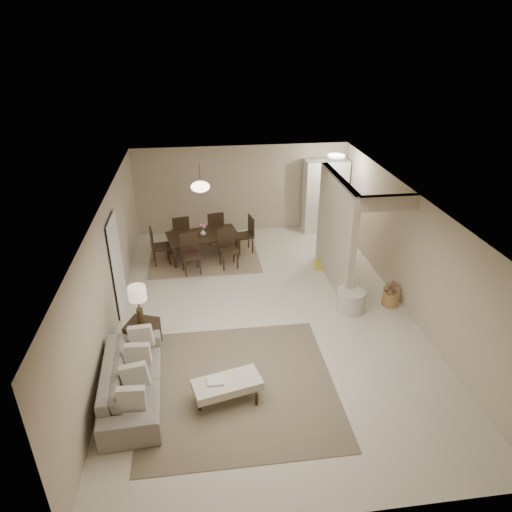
{
  "coord_description": "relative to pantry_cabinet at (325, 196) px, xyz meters",
  "views": [
    {
      "loc": [
        -1.22,
        -7.92,
        5.38
      ],
      "look_at": [
        -0.1,
        0.63,
        1.05
      ],
      "focal_mm": 32.0,
      "sensor_mm": 36.0,
      "label": 1
    }
  ],
  "objects": [
    {
      "name": "wicker_basket",
      "position": [
        0.4,
        -4.15,
        -0.89
      ],
      "size": [
        0.42,
        0.42,
        0.31
      ],
      "primitive_type": "cylinder",
      "rotation": [
        0.0,
        0.0,
        -0.16
      ],
      "color": "olive",
      "rests_on": "floor"
    },
    {
      "name": "yellow_mat",
      "position": [
        -0.32,
        -2.25,
        -1.04
      ],
      "size": [
        1.01,
        0.75,
        0.01
      ],
      "primitive_type": "cube",
      "rotation": [
        0.0,
        0.0,
        -0.23
      ],
      "color": "yellow",
      "rests_on": "floor"
    },
    {
      "name": "dining_rug",
      "position": [
        -3.52,
        -1.34,
        -1.04
      ],
      "size": [
        2.8,
        2.1,
        0.01
      ],
      "primitive_type": "cube",
      "color": "#816F50",
      "rests_on": "floor"
    },
    {
      "name": "back_wall",
      "position": [
        -2.35,
        0.35,
        0.2
      ],
      "size": [
        6.0,
        0.0,
        6.0
      ],
      "primitive_type": "plane",
      "rotation": [
        1.57,
        0.0,
        0.0
      ],
      "color": "#B8A98B",
      "rests_on": "floor"
    },
    {
      "name": "floor",
      "position": [
        -2.35,
        -4.15,
        -1.05
      ],
      "size": [
        9.0,
        9.0,
        0.0
      ],
      "primitive_type": "plane",
      "color": "beige",
      "rests_on": "ground"
    },
    {
      "name": "dining_chairs",
      "position": [
        -3.52,
        -1.34,
        -0.56
      ],
      "size": [
        2.66,
        2.12,
        0.98
      ],
      "color": "black",
      "rests_on": "dining_rug"
    },
    {
      "name": "left_wall",
      "position": [
        -5.35,
        -4.15,
        0.2
      ],
      "size": [
        0.0,
        9.0,
        9.0
      ],
      "primitive_type": "plane",
      "rotation": [
        1.57,
        0.0,
        1.57
      ],
      "color": "#B8A98B",
      "rests_on": "floor"
    },
    {
      "name": "vase",
      "position": [
        -3.52,
        -1.34,
        -0.35
      ],
      "size": [
        0.15,
        0.15,
        0.15
      ],
      "primitive_type": "imported",
      "rotation": [
        0.0,
        0.0,
        0.06
      ],
      "color": "silver",
      "rests_on": "dining_table"
    },
    {
      "name": "partition",
      "position": [
        -0.55,
        -2.9,
        0.2
      ],
      "size": [
        0.15,
        2.5,
        2.5
      ],
      "primitive_type": "cube",
      "color": "#B8A98B",
      "rests_on": "floor"
    },
    {
      "name": "ceiling",
      "position": [
        -2.35,
        -4.15,
        1.45
      ],
      "size": [
        9.0,
        9.0,
        0.0
      ],
      "primitive_type": "plane",
      "rotation": [
        3.14,
        0.0,
        0.0
      ],
      "color": "white",
      "rests_on": "back_wall"
    },
    {
      "name": "flush_light",
      "position": [
        -0.05,
        -0.95,
        1.41
      ],
      "size": [
        0.44,
        0.44,
        0.05
      ],
      "primitive_type": "cylinder",
      "color": "white",
      "rests_on": "ceiling"
    },
    {
      "name": "doorway",
      "position": [
        -5.32,
        -3.55,
        -0.03
      ],
      "size": [
        0.04,
        0.9,
        2.04
      ],
      "primitive_type": "cube",
      "color": "black",
      "rests_on": "floor"
    },
    {
      "name": "ottoman_bench",
      "position": [
        -3.3,
        -6.52,
        -0.74
      ],
      "size": [
        1.16,
        0.74,
        0.39
      ],
      "rotation": [
        0.0,
        0.0,
        0.24
      ],
      "color": "beige",
      "rests_on": "living_rug"
    },
    {
      "name": "sofa",
      "position": [
        -4.8,
        -6.22,
        -0.72
      ],
      "size": [
        2.3,
        1.0,
        0.66
      ],
      "primitive_type": "imported",
      "rotation": [
        0.0,
        0.0,
        1.62
      ],
      "color": "gray",
      "rests_on": "floor"
    },
    {
      "name": "side_table",
      "position": [
        -4.75,
        -4.98,
        -0.77
      ],
      "size": [
        0.66,
        0.66,
        0.56
      ],
      "primitive_type": "cube",
      "rotation": [
        0.0,
        0.0,
        -0.36
      ],
      "color": "black",
      "rests_on": "floor"
    },
    {
      "name": "pendant_light",
      "position": [
        -3.52,
        -1.34,
        0.87
      ],
      "size": [
        0.46,
        0.46,
        0.71
      ],
      "color": "#4C3B20",
      "rests_on": "ceiling"
    },
    {
      "name": "round_pouf",
      "position": [
        -0.53,
        -4.25,
        -0.82
      ],
      "size": [
        0.6,
        0.6,
        0.46
      ],
      "primitive_type": "cylinder",
      "color": "beige",
      "rests_on": "floor"
    },
    {
      "name": "pantry_cabinet",
      "position": [
        0.0,
        0.0,
        0.0
      ],
      "size": [
        1.2,
        0.55,
        2.1
      ],
      "primitive_type": "cube",
      "color": "white",
      "rests_on": "floor"
    },
    {
      "name": "table_lamp",
      "position": [
        -4.75,
        -4.98,
        0.08
      ],
      "size": [
        0.32,
        0.32,
        0.76
      ],
      "color": "#4C3B20",
      "rests_on": "side_table"
    },
    {
      "name": "living_rug",
      "position": [
        -3.1,
        -6.22,
        -1.04
      ],
      "size": [
        3.2,
        3.2,
        0.01
      ],
      "primitive_type": "cube",
      "color": "brown",
      "rests_on": "floor"
    },
    {
      "name": "right_wall",
      "position": [
        0.65,
        -4.15,
        0.2
      ],
      "size": [
        0.0,
        9.0,
        9.0
      ],
      "primitive_type": "plane",
      "rotation": [
        1.57,
        0.0,
        -1.57
      ],
      "color": "#B8A98B",
      "rests_on": "floor"
    },
    {
      "name": "dining_table",
      "position": [
        -3.52,
        -1.34,
        -0.74
      ],
      "size": [
        1.95,
        1.32,
        0.63
      ],
      "primitive_type": "imported",
      "rotation": [
        0.0,
        0.0,
        0.19
      ],
      "color": "black",
      "rests_on": "dining_rug"
    }
  ]
}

